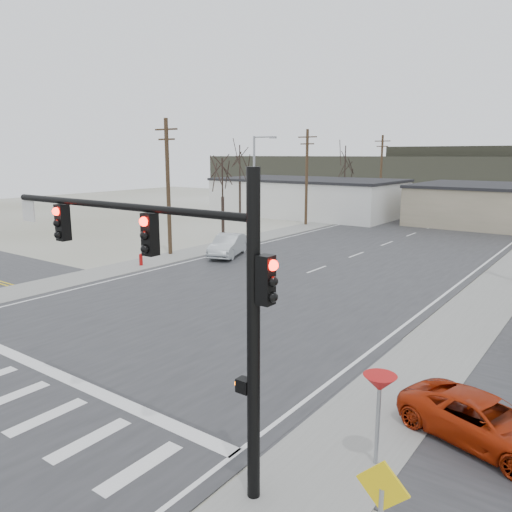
{
  "coord_description": "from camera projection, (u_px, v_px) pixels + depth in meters",
  "views": [
    {
      "loc": [
        15.58,
        -14.0,
        7.43
      ],
      "look_at": [
        1.6,
        5.08,
        2.6
      ],
      "focal_mm": 35.0,
      "sensor_mm": 36.0,
      "label": 1
    }
  ],
  "objects": [
    {
      "name": "ground",
      "position": [
        157.0,
        329.0,
        21.58
      ],
      "size": [
        140.0,
        140.0,
        0.0
      ],
      "primitive_type": "plane",
      "color": "silver",
      "rests_on": "ground"
    },
    {
      "name": "main_road",
      "position": [
        324.0,
        267.0,
        33.43
      ],
      "size": [
        18.0,
        110.0,
        0.05
      ],
      "primitive_type": "cube",
      "color": "#29292B",
      "rests_on": "ground"
    },
    {
      "name": "cross_road",
      "position": [
        157.0,
        329.0,
        21.57
      ],
      "size": [
        90.0,
        10.0,
        0.04
      ],
      "primitive_type": "cube",
      "color": "#29292B",
      "rests_on": "ground"
    },
    {
      "name": "sidewalk_left",
      "position": [
        244.0,
        241.0,
        43.52
      ],
      "size": [
        3.0,
        90.0,
        0.06
      ],
      "primitive_type": "cube",
      "color": "gray",
      "rests_on": "ground"
    },
    {
      "name": "sidewalk_right",
      "position": [
        512.0,
        275.0,
        31.24
      ],
      "size": [
        3.0,
        90.0,
        0.06
      ],
      "primitive_type": "cube",
      "color": "gray",
      "rests_on": "ground"
    },
    {
      "name": "traffic_signal_mast",
      "position": [
        185.0,
        280.0,
        11.17
      ],
      "size": [
        8.95,
        0.43,
        7.2
      ],
      "color": "black",
      "rests_on": "ground"
    },
    {
      "name": "fire_hydrant",
      "position": [
        141.0,
        260.0,
        33.72
      ],
      "size": [
        0.24,
        0.24,
        0.87
      ],
      "color": "#A50C0C",
      "rests_on": "ground"
    },
    {
      "name": "yield_sign",
      "position": [
        380.0,
        387.0,
        11.74
      ],
      "size": [
        0.8,
        0.8,
        2.35
      ],
      "color": "gray",
      "rests_on": "ground"
    },
    {
      "name": "building_left_far",
      "position": [
        308.0,
        197.0,
        62.01
      ],
      "size": [
        22.3,
        12.3,
        4.5
      ],
      "color": "silver",
      "rests_on": "ground"
    },
    {
      "name": "upole_left_b",
      "position": [
        168.0,
        185.0,
        36.68
      ],
      "size": [
        2.2,
        0.3,
        10.0
      ],
      "color": "#442D1F",
      "rests_on": "ground"
    },
    {
      "name": "upole_left_c",
      "position": [
        307.0,
        176.0,
        52.48
      ],
      "size": [
        2.2,
        0.3,
        10.0
      ],
      "color": "#442D1F",
      "rests_on": "ground"
    },
    {
      "name": "upole_left_d",
      "position": [
        381.0,
        171.0,
        68.29
      ],
      "size": [
        2.2,
        0.3,
        10.0
      ],
      "color": "#442D1F",
      "rests_on": "ground"
    },
    {
      "name": "streetlight_main",
      "position": [
        256.0,
        181.0,
        44.2
      ],
      "size": [
        2.4,
        0.25,
        9.0
      ],
      "color": "gray",
      "rests_on": "ground"
    },
    {
      "name": "tree_left_near",
      "position": [
        222.0,
        180.0,
        43.87
      ],
      "size": [
        3.3,
        3.3,
        7.35
      ],
      "color": "#32251E",
      "rests_on": "ground"
    },
    {
      "name": "tree_left_far",
      "position": [
        345.0,
        163.0,
        64.78
      ],
      "size": [
        3.96,
        3.96,
        8.82
      ],
      "color": "#32251E",
      "rests_on": "ground"
    },
    {
      "name": "tree_left_mid",
      "position": [
        240.0,
        164.0,
        59.93
      ],
      "size": [
        3.96,
        3.96,
        8.82
      ],
      "color": "#32251E",
      "rests_on": "ground"
    },
    {
      "name": "hill_left",
      "position": [
        351.0,
        172.0,
        113.86
      ],
      "size": [
        70.0,
        18.0,
        7.0
      ],
      "primitive_type": "cube",
      "color": "#333026",
      "rests_on": "ground"
    },
    {
      "name": "sedan_crossing",
      "position": [
        228.0,
        245.0,
        36.81
      ],
      "size": [
        3.31,
        5.17,
        1.61
      ],
      "primitive_type": "imported",
      "rotation": [
        0.0,
        0.0,
        0.36
      ],
      "color": "#A2A9AC",
      "rests_on": "main_road"
    },
    {
      "name": "car_far_a",
      "position": [
        503.0,
        211.0,
        58.8
      ],
      "size": [
        3.56,
        6.26,
        1.71
      ],
      "primitive_type": "imported",
      "rotation": [
        0.0,
        0.0,
        2.93
      ],
      "color": "black",
      "rests_on": "main_road"
    },
    {
      "name": "car_far_b",
      "position": [
        464.0,
        202.0,
        71.46
      ],
      "size": [
        2.09,
        3.87,
        1.25
      ],
      "primitive_type": "imported",
      "rotation": [
        0.0,
        0.0,
        0.17
      ],
      "color": "black",
      "rests_on": "main_road"
    },
    {
      "name": "car_parked_red",
      "position": [
        485.0,
        422.0,
        12.9
      ],
      "size": [
        4.77,
        3.2,
        1.22
      ],
      "primitive_type": "imported",
      "rotation": [
        0.0,
        0.0,
        1.28
      ],
      "color": "#A02408",
      "rests_on": "parking_lot"
    }
  ]
}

